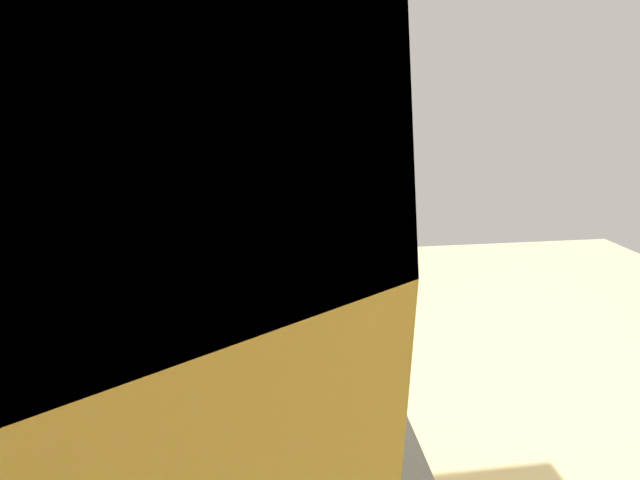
{
  "coord_description": "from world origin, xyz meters",
  "views": [
    {
      "loc": [
        -1.61,
        1.27,
        1.75
      ],
      "look_at": [
        -0.44,
        1.14,
        1.34
      ],
      "focal_mm": 23.23,
      "sensor_mm": 36.0,
      "label": 1
    }
  ],
  "objects_px": {
    "oven_range": "(279,272)",
    "kettle": "(301,263)",
    "bowl": "(296,245)",
    "microwave": "(275,293)"
  },
  "relations": [
    {
      "from": "oven_range",
      "to": "bowl",
      "type": "bearing_deg",
      "value": -172.19
    },
    {
      "from": "microwave",
      "to": "bowl",
      "type": "bearing_deg",
      "value": -8.27
    },
    {
      "from": "oven_range",
      "to": "microwave",
      "type": "xyz_separation_m",
      "value": [
        -1.57,
        0.03,
        0.6
      ]
    },
    {
      "from": "oven_range",
      "to": "kettle",
      "type": "distance_m",
      "value": 1.22
    },
    {
      "from": "oven_range",
      "to": "microwave",
      "type": "height_order",
      "value": "microwave"
    },
    {
      "from": "microwave",
      "to": "bowl",
      "type": "distance_m",
      "value": 0.88
    },
    {
      "from": "oven_range",
      "to": "kettle",
      "type": "bearing_deg",
      "value": -174.92
    },
    {
      "from": "microwave",
      "to": "kettle",
      "type": "bearing_deg",
      "value": -14.82
    },
    {
      "from": "kettle",
      "to": "microwave",
      "type": "bearing_deg",
      "value": 165.18
    },
    {
      "from": "oven_range",
      "to": "bowl",
      "type": "xyz_separation_m",
      "value": [
        -0.71,
        -0.1,
        0.47
      ]
    }
  ]
}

